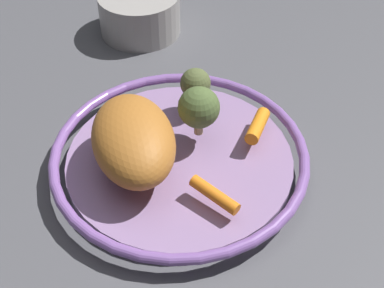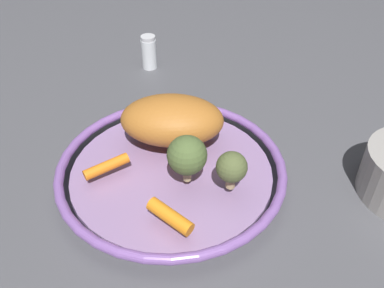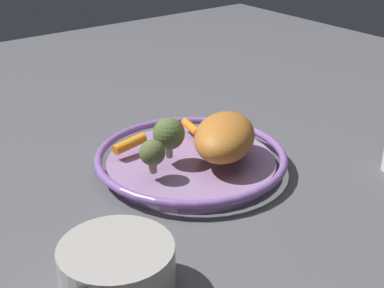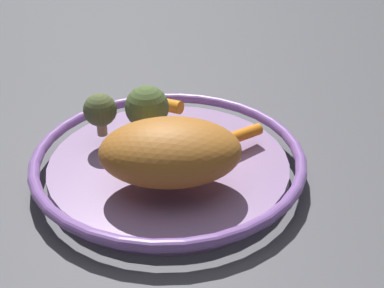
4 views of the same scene
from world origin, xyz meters
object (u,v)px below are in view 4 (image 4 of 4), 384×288
at_px(baby_carrot_near_rim, 240,135).
at_px(roast_chicken_piece, 170,152).
at_px(broccoli_floret_mid, 100,111).
at_px(broccoli_floret_edge, 147,108).
at_px(baby_carrot_left, 162,104).
at_px(serving_bowl, 169,162).

bearing_deg(baby_carrot_near_rim, roast_chicken_piece, 171.83).
bearing_deg(baby_carrot_near_rim, broccoli_floret_mid, 122.28).
bearing_deg(broccoli_floret_mid, broccoli_floret_edge, -60.98).
distance_m(broccoli_floret_mid, broccoli_floret_edge, 0.06).
distance_m(baby_carrot_left, broccoli_floret_mid, 0.11).
distance_m(baby_carrot_left, baby_carrot_near_rim, 0.14).
distance_m(baby_carrot_near_rim, broccoli_floret_mid, 0.19).
relative_size(baby_carrot_left, broccoli_floret_edge, 0.89).
relative_size(baby_carrot_near_rim, broccoli_floret_edge, 0.93).
bearing_deg(serving_bowl, baby_carrot_left, 44.43).
xyz_separation_m(roast_chicken_piece, broccoli_floret_edge, (0.05, 0.08, 0.01)).
bearing_deg(serving_bowl, broccoli_floret_mid, 102.53).
distance_m(roast_chicken_piece, baby_carrot_near_rim, 0.13).
distance_m(serving_bowl, baby_carrot_left, 0.12).
bearing_deg(serving_bowl, broccoli_floret_edge, 77.87).
height_order(roast_chicken_piece, broccoli_floret_edge, broccoli_floret_edge).
bearing_deg(baby_carrot_near_rim, serving_bowl, 142.73).
relative_size(serving_bowl, roast_chicken_piece, 2.15).
distance_m(serving_bowl, broccoli_floret_edge, 0.07).
xyz_separation_m(serving_bowl, broccoli_floret_edge, (0.01, 0.04, 0.06)).
bearing_deg(broccoli_floret_edge, broccoli_floret_mid, 119.02).
height_order(roast_chicken_piece, baby_carrot_near_rim, roast_chicken_piece).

